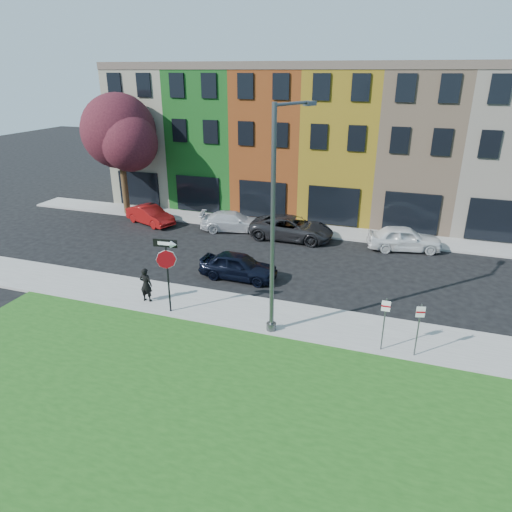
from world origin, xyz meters
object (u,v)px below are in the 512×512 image
at_px(stop_sign, 167,261).
at_px(man, 146,285).
at_px(street_lamp, 276,225).
at_px(sedan_near, 238,266).

distance_m(stop_sign, man, 2.23).
distance_m(stop_sign, street_lamp, 5.16).
bearing_deg(sedan_near, man, 143.67).
xyz_separation_m(man, sedan_near, (3.00, 3.91, -0.25)).
height_order(man, sedan_near, man).
distance_m(man, sedan_near, 4.94).
distance_m(sedan_near, street_lamp, 6.64).
relative_size(man, sedan_near, 0.40).
height_order(stop_sign, man, stop_sign).
xyz_separation_m(man, street_lamp, (6.21, -0.40, 3.65)).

